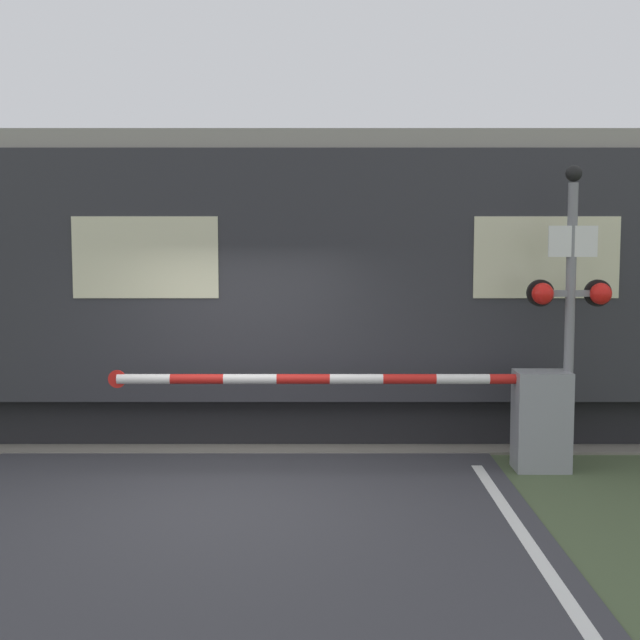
# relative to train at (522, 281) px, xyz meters

# --- Properties ---
(ground_plane) EXTENTS (80.00, 80.00, 0.00)m
(ground_plane) POSITION_rel_train_xyz_m (-3.60, -3.17, -1.99)
(ground_plane) COLOR #475638
(track_bed) EXTENTS (36.00, 3.20, 0.13)m
(track_bed) POSITION_rel_train_xyz_m (-3.60, 0.00, -1.97)
(track_bed) COLOR slate
(track_bed) RESTS_ON ground_plane
(train) EXTENTS (17.44, 2.77, 3.89)m
(train) POSITION_rel_train_xyz_m (0.00, 0.00, 0.00)
(train) COLOR black
(train) RESTS_ON ground_plane
(crossing_barrier) EXTENTS (5.13, 0.44, 1.13)m
(crossing_barrier) POSITION_rel_train_xyz_m (-0.62, -2.26, -1.35)
(crossing_barrier) COLOR gray
(crossing_barrier) RESTS_ON ground_plane
(signal_post) EXTENTS (0.94, 0.26, 3.38)m
(signal_post) POSITION_rel_train_xyz_m (0.06, -2.22, -0.06)
(signal_post) COLOR gray
(signal_post) RESTS_ON ground_plane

